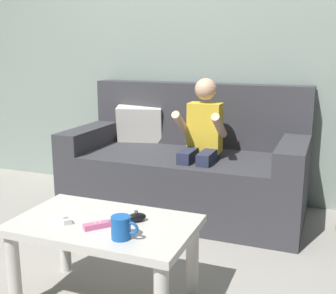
{
  "coord_description": "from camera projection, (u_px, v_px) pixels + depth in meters",
  "views": [
    {
      "loc": [
        1.18,
        -1.77,
        1.16
      ],
      "look_at": [
        0.33,
        0.42,
        0.62
      ],
      "focal_mm": 45.46,
      "sensor_mm": 36.0,
      "label": 1
    }
  ],
  "objects": [
    {
      "name": "nunchuk_black",
      "position": [
        136.0,
        217.0,
        1.89
      ],
      "size": [
        0.1,
        0.09,
        0.05
      ],
      "color": "black",
      "rests_on": "coffee_table"
    },
    {
      "name": "coffee_table",
      "position": [
        104.0,
        237.0,
        1.91
      ],
      "size": [
        0.81,
        0.49,
        0.41
      ],
      "color": "beige",
      "rests_on": "ground"
    },
    {
      "name": "person_seated_on_couch",
      "position": [
        201.0,
        141.0,
        2.82
      ],
      "size": [
        0.31,
        0.39,
        0.97
      ],
      "color": "#282D47",
      "rests_on": "ground"
    },
    {
      "name": "coffee_mug",
      "position": [
        122.0,
        228.0,
        1.72
      ],
      "size": [
        0.12,
        0.08,
        0.09
      ],
      "color": "#1959B2",
      "rests_on": "coffee_table"
    },
    {
      "name": "game_remote_pink_far_corner",
      "position": [
        100.0,
        225.0,
        1.83
      ],
      "size": [
        0.12,
        0.13,
        0.03
      ],
      "color": "pink",
      "rests_on": "coffee_table"
    },
    {
      "name": "wall_back",
      "position": [
        177.0,
        37.0,
        3.32
      ],
      "size": [
        4.95,
        0.05,
        2.5
      ],
      "primitive_type": "cube",
      "color": "gray",
      "rests_on": "ground"
    },
    {
      "name": "game_remote_white_near_edge",
      "position": [
        63.0,
        218.0,
        1.91
      ],
      "size": [
        0.13,
        0.11,
        0.03
      ],
      "color": "white",
      "rests_on": "coffee_table"
    },
    {
      "name": "ground_plane",
      "position": [
        83.0,
        270.0,
        2.29
      ],
      "size": [
        9.9,
        9.9,
        0.0
      ],
      "primitive_type": "plane",
      "color": "#9E998E"
    },
    {
      "name": "couch",
      "position": [
        186.0,
        168.0,
        3.1
      ],
      "size": [
        1.67,
        0.8,
        0.91
      ],
      "color": "#38383D",
      "rests_on": "ground"
    }
  ]
}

